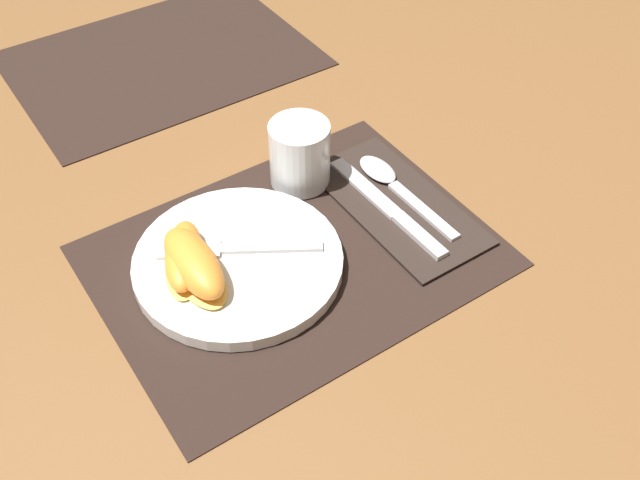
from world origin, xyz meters
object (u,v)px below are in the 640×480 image
Objects in this scene: spoon at (389,180)px; citrus_wedge_1 at (194,264)px; knife at (389,208)px; citrus_wedge_0 at (184,257)px; plate at (238,262)px; juice_glass at (300,157)px; fork at (227,249)px.

spoon is 1.48× the size of citrus_wedge_1.
knife is 0.26m from citrus_wedge_0.
plate is at bearing -21.35° from citrus_wedge_0.
juice_glass reaches higher than fork.
plate is 2.82× the size of juice_glass.
plate is 1.32× the size of spoon.
juice_glass is (0.14, 0.09, 0.03)m from plate.
juice_glass is 0.40× the size of knife.
spoon is 0.28m from citrus_wedge_1.
spoon is 1.55× the size of citrus_wedge_0.
knife is at bearing -9.82° from citrus_wedge_0.
juice_glass is 0.69× the size of citrus_wedge_1.
citrus_wedge_1 reaches higher than plate.
fork is 1.39× the size of citrus_wedge_1.
citrus_wedge_0 is (-0.25, 0.04, 0.02)m from knife.
citrus_wedge_1 is (-0.28, -0.01, 0.03)m from spoon.
citrus_wedge_0 is at bearing 170.18° from knife.
citrus_wedge_1 is (-0.25, 0.03, 0.03)m from knife.
spoon is (0.03, 0.04, 0.00)m from knife.
citrus_wedge_0 is at bearing 174.75° from fork.
plate reaches higher than knife.
knife is (0.06, -0.11, -0.03)m from juice_glass.
knife is 0.20m from fork.
citrus_wedge_1 is at bearing -80.67° from citrus_wedge_0.
citrus_wedge_0 reaches higher than fork.
plate is 0.06m from citrus_wedge_1.
knife is at bearing -5.80° from citrus_wedge_1.
citrus_wedge_0 reaches higher than knife.
citrus_wedge_0 reaches higher than spoon.
plate is 2.04× the size of citrus_wedge_0.
citrus_wedge_1 reaches higher than knife.
spoon is 1.06× the size of fork.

